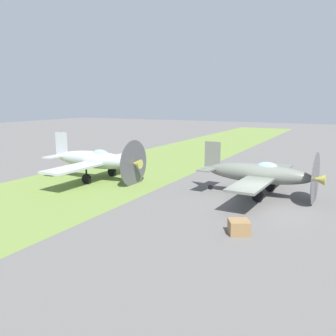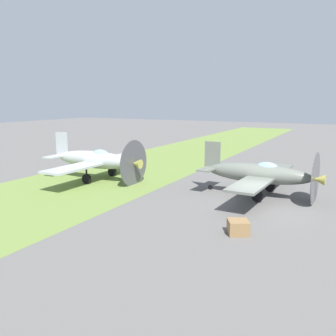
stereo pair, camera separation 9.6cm
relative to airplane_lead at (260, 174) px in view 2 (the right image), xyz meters
name	(u,v)px [view 2 (the right image)]	position (x,y,z in m)	size (l,w,h in m)	color
ground_plane	(252,209)	(2.97, 0.37, -1.43)	(160.00, 160.00, 0.00)	#605E5B
grass_verge	(80,185)	(2.97, -12.03, -1.42)	(120.00, 11.00, 0.01)	olive
airplane_lead	(260,174)	(0.00, 0.00, 0.00)	(9.55, 7.57, 3.41)	slate
airplane_wingman	(96,160)	(0.89, -12.17, 0.08)	(10.07, 8.00, 3.61)	#B2B7BC
supply_crate	(238,227)	(7.06, 0.77, -1.11)	(0.90, 0.90, 0.64)	olive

